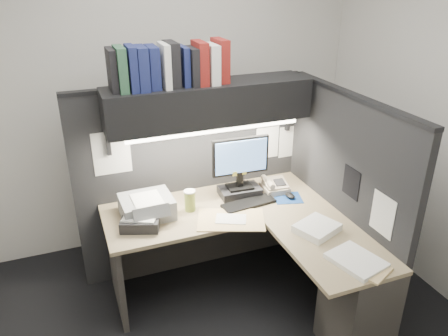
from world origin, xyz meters
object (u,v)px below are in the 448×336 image
(overhead_shelf, at_px, (209,103))
(notebook_stack, at_px, (141,222))
(keyboard, at_px, (249,203))
(coffee_cup, at_px, (190,201))
(printer, at_px, (147,207))
(desk, at_px, (285,269))
(telephone, at_px, (275,186))
(monitor, at_px, (240,173))

(overhead_shelf, height_order, notebook_stack, overhead_shelf)
(overhead_shelf, distance_m, keyboard, 0.84)
(keyboard, height_order, coffee_cup, coffee_cup)
(printer, bearing_deg, coffee_cup, -8.56)
(desk, height_order, coffee_cup, coffee_cup)
(desk, xyz_separation_m, keyboard, (-0.08, 0.49, 0.30))
(desk, height_order, keyboard, keyboard)
(desk, bearing_deg, notebook_stack, 152.69)
(telephone, xyz_separation_m, coffee_cup, (-0.75, -0.05, 0.04))
(monitor, bearing_deg, notebook_stack, -164.75)
(desk, relative_size, coffee_cup, 10.94)
(coffee_cup, bearing_deg, keyboard, -10.61)
(keyboard, height_order, notebook_stack, notebook_stack)
(desk, distance_m, overhead_shelf, 1.33)
(desk, bearing_deg, telephone, 70.56)
(keyboard, distance_m, coffee_cup, 0.46)
(desk, distance_m, telephone, 0.74)
(monitor, height_order, keyboard, monitor)
(desk, distance_m, monitor, 0.82)
(telephone, xyz_separation_m, notebook_stack, (-1.14, -0.15, -0.00))
(notebook_stack, bearing_deg, monitor, 12.54)
(coffee_cup, distance_m, printer, 0.32)
(printer, bearing_deg, desk, -37.49)
(keyboard, distance_m, notebook_stack, 0.85)
(desk, bearing_deg, overhead_shelf, 111.79)
(coffee_cup, distance_m, notebook_stack, 0.41)
(keyboard, distance_m, printer, 0.78)
(overhead_shelf, xyz_separation_m, monitor, (0.22, -0.09, -0.57))
(keyboard, xyz_separation_m, coffee_cup, (-0.45, 0.08, 0.07))
(monitor, distance_m, keyboard, 0.26)
(coffee_cup, bearing_deg, notebook_stack, -166.34)
(keyboard, relative_size, printer, 1.14)
(telephone, xyz_separation_m, printer, (-1.07, -0.02, 0.03))
(monitor, xyz_separation_m, printer, (-0.77, -0.05, -0.12))
(overhead_shelf, height_order, coffee_cup, overhead_shelf)
(monitor, bearing_deg, keyboard, -86.87)
(overhead_shelf, height_order, monitor, overhead_shelf)
(keyboard, bearing_deg, monitor, 83.82)
(telephone, bearing_deg, printer, -175.67)
(keyboard, bearing_deg, notebook_stack, 174.19)
(telephone, bearing_deg, desk, -105.97)
(telephone, bearing_deg, overhead_shelf, 169.85)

